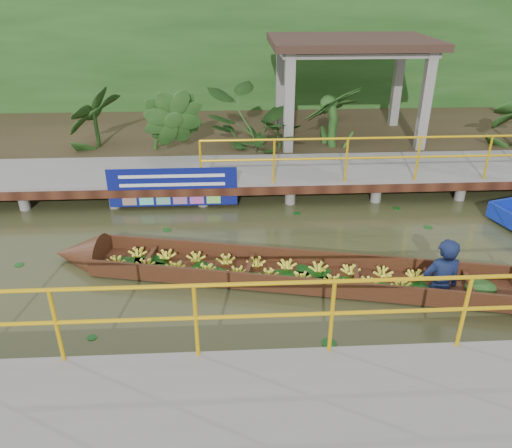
{
  "coord_description": "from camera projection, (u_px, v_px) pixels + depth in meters",
  "views": [
    {
      "loc": [
        -0.35,
        -7.75,
        4.8
      ],
      "look_at": [
        0.09,
        0.5,
        0.6
      ],
      "focal_mm": 35.0,
      "sensor_mm": 36.0,
      "label": 1
    }
  ],
  "objects": [
    {
      "name": "ground",
      "position": [
        252.0,
        266.0,
        9.09
      ],
      "size": [
        80.0,
        80.0,
        0.0
      ],
      "primitive_type": "plane",
      "color": "#34361B",
      "rests_on": "ground"
    },
    {
      "name": "land_strip",
      "position": [
        241.0,
        134.0,
        15.66
      ],
      "size": [
        30.0,
        8.0,
        0.45
      ],
      "primitive_type": "cube",
      "color": "#2E2417",
      "rests_on": "ground"
    },
    {
      "name": "far_dock",
      "position": [
        246.0,
        173.0,
        11.92
      ],
      "size": [
        16.0,
        2.06,
        1.66
      ],
      "color": "slate",
      "rests_on": "ground"
    },
    {
      "name": "near_dock",
      "position": [
        366.0,
        448.0,
        5.26
      ],
      "size": [
        18.0,
        2.4,
        1.73
      ],
      "color": "slate",
      "rests_on": "ground"
    },
    {
      "name": "pavilion",
      "position": [
        351.0,
        53.0,
        13.56
      ],
      "size": [
        4.4,
        3.0,
        3.0
      ],
      "color": "slate",
      "rests_on": "ground"
    },
    {
      "name": "foliage_backdrop",
      "position": [
        238.0,
        62.0,
        17.08
      ],
      "size": [
        30.0,
        0.8,
        4.0
      ],
      "primitive_type": "cube",
      "color": "#1A4115",
      "rests_on": "ground"
    },
    {
      "name": "vendor_boat",
      "position": [
        327.0,
        268.0,
        8.48
      ],
      "size": [
        9.09,
        2.76,
        2.23
      ],
      "rotation": [
        0.0,
        0.0,
        -0.21
      ],
      "color": "#371B0F",
      "rests_on": "ground"
    },
    {
      "name": "blue_banner",
      "position": [
        173.0,
        187.0,
        10.96
      ],
      "size": [
        2.83,
        0.04,
        0.89
      ],
      "color": "navy",
      "rests_on": "ground"
    },
    {
      "name": "tropical_plants",
      "position": [
        327.0,
        115.0,
        13.3
      ],
      "size": [
        14.46,
        1.46,
        1.83
      ],
      "color": "#1A4115",
      "rests_on": "ground"
    }
  ]
}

